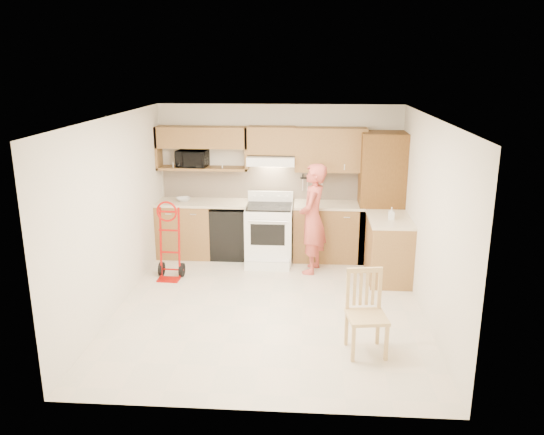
# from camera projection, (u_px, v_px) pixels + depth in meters

# --- Properties ---
(floor) EXTENTS (4.00, 4.50, 0.02)m
(floor) POSITION_uv_depth(u_px,v_px,m) (269.00, 308.00, 7.24)
(floor) COLOR beige
(floor) RESTS_ON ground
(ceiling) EXTENTS (4.00, 4.50, 0.02)m
(ceiling) POSITION_uv_depth(u_px,v_px,m) (269.00, 117.00, 6.56)
(ceiling) COLOR white
(ceiling) RESTS_ON ground
(wall_back) EXTENTS (4.00, 0.02, 2.50)m
(wall_back) POSITION_uv_depth(u_px,v_px,m) (279.00, 180.00, 9.07)
(wall_back) COLOR beige
(wall_back) RESTS_ON ground
(wall_front) EXTENTS (4.00, 0.02, 2.50)m
(wall_front) POSITION_uv_depth(u_px,v_px,m) (250.00, 287.00, 4.73)
(wall_front) COLOR beige
(wall_front) RESTS_ON ground
(wall_left) EXTENTS (0.02, 4.50, 2.50)m
(wall_left) POSITION_uv_depth(u_px,v_px,m) (115.00, 214.00, 7.04)
(wall_left) COLOR beige
(wall_left) RESTS_ON ground
(wall_right) EXTENTS (0.02, 4.50, 2.50)m
(wall_right) POSITION_uv_depth(u_px,v_px,m) (430.00, 220.00, 6.76)
(wall_right) COLOR beige
(wall_right) RESTS_ON ground
(backsplash) EXTENTS (3.92, 0.03, 0.55)m
(backsplash) POSITION_uv_depth(u_px,v_px,m) (279.00, 183.00, 9.06)
(backsplash) COLOR beige
(backsplash) RESTS_ON wall_back
(lower_cab_left) EXTENTS (0.90, 0.60, 0.90)m
(lower_cab_left) POSITION_uv_depth(u_px,v_px,m) (186.00, 229.00, 9.09)
(lower_cab_left) COLOR brown
(lower_cab_left) RESTS_ON ground
(dishwasher) EXTENTS (0.60, 0.60, 0.85)m
(dishwasher) POSITION_uv_depth(u_px,v_px,m) (230.00, 232.00, 9.05)
(dishwasher) COLOR black
(dishwasher) RESTS_ON ground
(lower_cab_right) EXTENTS (1.14, 0.60, 0.90)m
(lower_cab_right) POSITION_uv_depth(u_px,v_px,m) (328.00, 232.00, 8.93)
(lower_cab_right) COLOR brown
(lower_cab_right) RESTS_ON ground
(countertop_left) EXTENTS (1.50, 0.63, 0.04)m
(countertop_left) POSITION_uv_depth(u_px,v_px,m) (203.00, 203.00, 8.95)
(countertop_left) COLOR beige
(countertop_left) RESTS_ON lower_cab_left
(countertop_right) EXTENTS (1.14, 0.63, 0.04)m
(countertop_right) POSITION_uv_depth(u_px,v_px,m) (329.00, 205.00, 8.80)
(countertop_right) COLOR beige
(countertop_right) RESTS_ON lower_cab_right
(cab_return_right) EXTENTS (0.60, 1.00, 0.90)m
(cab_return_right) POSITION_uv_depth(u_px,v_px,m) (388.00, 250.00, 8.11)
(cab_return_right) COLOR brown
(cab_return_right) RESTS_ON ground
(countertop_return) EXTENTS (0.63, 1.00, 0.04)m
(countertop_return) POSITION_uv_depth(u_px,v_px,m) (390.00, 219.00, 7.98)
(countertop_return) COLOR beige
(countertop_return) RESTS_ON cab_return_right
(pantry_tall) EXTENTS (0.70, 0.60, 2.10)m
(pantry_tall) POSITION_uv_depth(u_px,v_px,m) (381.00, 198.00, 8.71)
(pantry_tall) COLOR brown
(pantry_tall) RESTS_ON ground
(upper_cab_left) EXTENTS (1.50, 0.33, 0.34)m
(upper_cab_left) POSITION_uv_depth(u_px,v_px,m) (202.00, 137.00, 8.79)
(upper_cab_left) COLOR brown
(upper_cab_left) RESTS_ON wall_back
(upper_shelf_mw) EXTENTS (1.50, 0.33, 0.04)m
(upper_shelf_mw) POSITION_uv_depth(u_px,v_px,m) (203.00, 168.00, 8.93)
(upper_shelf_mw) COLOR brown
(upper_shelf_mw) RESTS_ON wall_back
(upper_cab_center) EXTENTS (0.76, 0.33, 0.44)m
(upper_cab_center) POSITION_uv_depth(u_px,v_px,m) (272.00, 140.00, 8.72)
(upper_cab_center) COLOR brown
(upper_cab_center) RESTS_ON wall_back
(upper_cab_right) EXTENTS (1.14, 0.33, 0.70)m
(upper_cab_right) POSITION_uv_depth(u_px,v_px,m) (331.00, 150.00, 8.69)
(upper_cab_right) COLOR brown
(upper_cab_right) RESTS_ON wall_back
(range_hood) EXTENTS (0.76, 0.46, 0.14)m
(range_hood) POSITION_uv_depth(u_px,v_px,m) (271.00, 160.00, 8.74)
(range_hood) COLOR white
(range_hood) RESTS_ON wall_back
(knife_strip) EXTENTS (0.40, 0.05, 0.29)m
(knife_strip) POSITION_uv_depth(u_px,v_px,m) (312.00, 182.00, 8.98)
(knife_strip) COLOR black
(knife_strip) RESTS_ON backsplash
(microwave) EXTENTS (0.53, 0.38, 0.27)m
(microwave) POSITION_uv_depth(u_px,v_px,m) (192.00, 159.00, 8.89)
(microwave) COLOR black
(microwave) RESTS_ON upper_shelf_mw
(range) EXTENTS (0.75, 0.98, 1.10)m
(range) POSITION_uv_depth(u_px,v_px,m) (269.00, 229.00, 8.76)
(range) COLOR white
(range) RESTS_ON ground
(person) EXTENTS (0.53, 0.69, 1.70)m
(person) POSITION_uv_depth(u_px,v_px,m) (313.00, 219.00, 8.26)
(person) COLOR #BA4A3F
(person) RESTS_ON ground
(hand_truck) EXTENTS (0.44, 0.41, 1.08)m
(hand_truck) POSITION_uv_depth(u_px,v_px,m) (169.00, 244.00, 8.07)
(hand_truck) COLOR #A40C07
(hand_truck) RESTS_ON ground
(dining_chair) EXTENTS (0.48, 0.52, 0.94)m
(dining_chair) POSITION_uv_depth(u_px,v_px,m) (367.00, 314.00, 5.98)
(dining_chair) COLOR tan
(dining_chair) RESTS_ON ground
(soap_bottle) EXTENTS (0.08, 0.09, 0.18)m
(soap_bottle) POSITION_uv_depth(u_px,v_px,m) (391.00, 213.00, 7.88)
(soap_bottle) COLOR white
(soap_bottle) RESTS_ON countertop_return
(bowl) EXTENTS (0.30, 0.30, 0.06)m
(bowl) POSITION_uv_depth(u_px,v_px,m) (183.00, 199.00, 8.95)
(bowl) COLOR white
(bowl) RESTS_ON countertop_left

